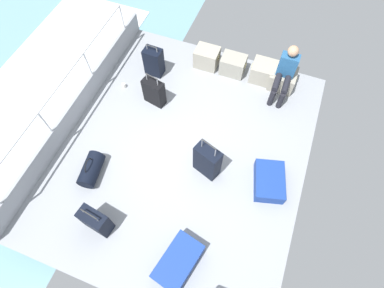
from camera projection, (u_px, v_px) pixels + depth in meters
The scene contains 17 objects.
ground_plane at pixel (183, 150), 5.64m from camera, with size 4.40×5.20×0.06m, color gray.
gunwale_port at pixel (77, 108), 5.79m from camera, with size 0.06×5.20×0.45m, color gray.
railing_port at pixel (67, 89), 5.30m from camera, with size 0.04×4.20×1.02m.
sea_wake at pixel (28, 104), 6.53m from camera, with size 12.00×12.00×0.01m.
cargo_crate_0 at pixel (207, 57), 6.44m from camera, with size 0.52×0.39×0.42m.
cargo_crate_1 at pixel (233, 65), 6.36m from camera, with size 0.53×0.39×0.40m.
cargo_crate_2 at pixel (264, 72), 6.26m from camera, with size 0.55×0.44×0.40m.
cargo_crate_3 at pixel (282, 79), 6.18m from camera, with size 0.53×0.48×0.39m.
passenger_seated at pixel (285, 72), 5.77m from camera, with size 0.34×0.66×1.09m.
suitcase_0 at pixel (207, 161), 5.10m from camera, with size 0.49×0.37×0.94m.
suitcase_1 at pixel (269, 181), 5.18m from camera, with size 0.65×0.80×0.24m.
suitcase_2 at pixel (154, 92), 5.90m from camera, with size 0.45×0.29×0.75m.
suitcase_3 at pixel (154, 62), 6.25m from camera, with size 0.37×0.27×0.73m.
suitcase_4 at pixel (96, 221), 4.71m from camera, with size 0.48×0.30×0.65m.
suitcase_5 at pixel (178, 262), 4.54m from camera, with size 0.62×0.87×0.28m.
duffel_bag at pixel (91, 169), 5.25m from camera, with size 0.39×0.63×0.44m.
paper_cup at pixel (124, 85), 6.28m from camera, with size 0.08×0.08×0.10m, color white.
Camera 1 is at (1.08, -2.40, 4.96)m, focal length 28.50 mm.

